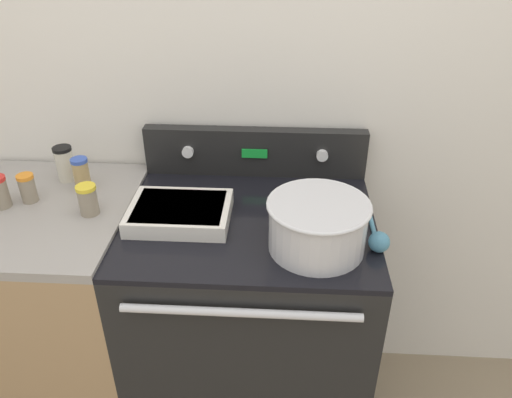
{
  "coord_description": "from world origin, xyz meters",
  "views": [
    {
      "loc": [
        0.1,
        -0.99,
        1.8
      ],
      "look_at": [
        0.02,
        0.34,
        1.0
      ],
      "focal_mm": 35.0,
      "sensor_mm": 36.0,
      "label": 1
    }
  ],
  "objects_px": {
    "casserole_dish": "(180,212)",
    "ladle": "(378,238)",
    "spice_jar_orange_cap": "(28,188)",
    "spice_jar_black_cap": "(65,164)",
    "spice_jar_yellow_cap": "(88,200)",
    "mixing_bowl": "(318,223)",
    "spice_jar_blue_cap": "(82,174)"
  },
  "relations": [
    {
      "from": "casserole_dish",
      "to": "ladle",
      "type": "xyz_separation_m",
      "value": [
        0.59,
        -0.1,
        -0.0
      ]
    },
    {
      "from": "spice_jar_orange_cap",
      "to": "spice_jar_black_cap",
      "type": "bearing_deg",
      "value": 65.98
    },
    {
      "from": "spice_jar_yellow_cap",
      "to": "spice_jar_black_cap",
      "type": "xyz_separation_m",
      "value": [
        -0.15,
        0.21,
        0.01
      ]
    },
    {
      "from": "mixing_bowl",
      "to": "spice_jar_blue_cap",
      "type": "height_order",
      "value": "mixing_bowl"
    },
    {
      "from": "ladle",
      "to": "spice_jar_yellow_cap",
      "type": "relative_size",
      "value": 2.9
    },
    {
      "from": "spice_jar_blue_cap",
      "to": "spice_jar_black_cap",
      "type": "bearing_deg",
      "value": 141.64
    },
    {
      "from": "spice_jar_black_cap",
      "to": "spice_jar_orange_cap",
      "type": "distance_m",
      "value": 0.16
    },
    {
      "from": "ladle",
      "to": "spice_jar_orange_cap",
      "type": "distance_m",
      "value": 1.11
    },
    {
      "from": "spice_jar_yellow_cap",
      "to": "spice_jar_blue_cap",
      "type": "distance_m",
      "value": 0.16
    },
    {
      "from": "mixing_bowl",
      "to": "spice_jar_yellow_cap",
      "type": "relative_size",
      "value": 2.95
    },
    {
      "from": "ladle",
      "to": "spice_jar_yellow_cap",
      "type": "height_order",
      "value": "spice_jar_yellow_cap"
    },
    {
      "from": "spice_jar_black_cap",
      "to": "mixing_bowl",
      "type": "bearing_deg",
      "value": -21.29
    },
    {
      "from": "ladle",
      "to": "spice_jar_black_cap",
      "type": "bearing_deg",
      "value": 163.0
    },
    {
      "from": "mixing_bowl",
      "to": "ladle",
      "type": "bearing_deg",
      "value": 5.89
    },
    {
      "from": "mixing_bowl",
      "to": "spice_jar_black_cap",
      "type": "relative_size",
      "value": 2.33
    },
    {
      "from": "mixing_bowl",
      "to": "casserole_dish",
      "type": "relative_size",
      "value": 0.94
    },
    {
      "from": "spice_jar_blue_cap",
      "to": "spice_jar_orange_cap",
      "type": "distance_m",
      "value": 0.17
    },
    {
      "from": "spice_jar_yellow_cap",
      "to": "spice_jar_black_cap",
      "type": "height_order",
      "value": "spice_jar_black_cap"
    },
    {
      "from": "mixing_bowl",
      "to": "casserole_dish",
      "type": "bearing_deg",
      "value": 163.9
    },
    {
      "from": "spice_jar_yellow_cap",
      "to": "spice_jar_black_cap",
      "type": "bearing_deg",
      "value": 126.04
    },
    {
      "from": "casserole_dish",
      "to": "spice_jar_black_cap",
      "type": "distance_m",
      "value": 0.49
    },
    {
      "from": "ladle",
      "to": "spice_jar_yellow_cap",
      "type": "bearing_deg",
      "value": 173.27
    },
    {
      "from": "spice_jar_blue_cap",
      "to": "spice_jar_black_cap",
      "type": "xyz_separation_m",
      "value": [
        -0.08,
        0.06,
        0.0
      ]
    },
    {
      "from": "spice_jar_blue_cap",
      "to": "casserole_dish",
      "type": "bearing_deg",
      "value": -22.59
    },
    {
      "from": "ladle",
      "to": "mixing_bowl",
      "type": "bearing_deg",
      "value": -174.11
    },
    {
      "from": "mixing_bowl",
      "to": "spice_jar_black_cap",
      "type": "xyz_separation_m",
      "value": [
        -0.86,
        0.33,
        -0.01
      ]
    },
    {
      "from": "mixing_bowl",
      "to": "spice_jar_orange_cap",
      "type": "xyz_separation_m",
      "value": [
        -0.92,
        0.18,
        -0.02
      ]
    },
    {
      "from": "spice_jar_orange_cap",
      "to": "spice_jar_yellow_cap",
      "type": "bearing_deg",
      "value": -15.76
    },
    {
      "from": "ladle",
      "to": "spice_jar_blue_cap",
      "type": "bearing_deg",
      "value": 165.21
    },
    {
      "from": "spice_jar_yellow_cap",
      "to": "spice_jar_blue_cap",
      "type": "relative_size",
      "value": 0.86
    },
    {
      "from": "ladle",
      "to": "casserole_dish",
      "type": "bearing_deg",
      "value": 170.22
    },
    {
      "from": "spice_jar_blue_cap",
      "to": "spice_jar_orange_cap",
      "type": "bearing_deg",
      "value": -150.12
    }
  ]
}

